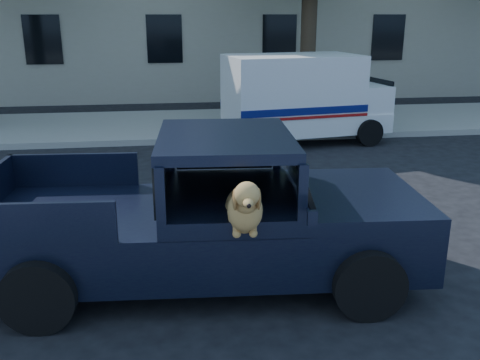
{
  "coord_description": "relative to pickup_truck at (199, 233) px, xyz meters",
  "views": [
    {
      "loc": [
        0.94,
        -5.5,
        3.05
      ],
      "look_at": [
        1.69,
        -0.13,
        1.35
      ],
      "focal_mm": 40.0,
      "sensor_mm": 36.0,
      "label": 1
    }
  ],
  "objects": [
    {
      "name": "pickup_truck",
      "position": [
        0.0,
        0.0,
        0.0
      ],
      "size": [
        5.06,
        2.69,
        1.77
      ],
      "rotation": [
        0.0,
        0.0,
        -0.07
      ],
      "color": "black",
      "rests_on": "ground"
    },
    {
      "name": "far_sidewalk",
      "position": [
        -1.26,
        8.94,
        -0.52
      ],
      "size": [
        60.0,
        4.0,
        0.15
      ],
      "primitive_type": "cube",
      "color": "gray",
      "rests_on": "ground"
    },
    {
      "name": "mail_truck",
      "position": [
        2.97,
        6.84,
        0.32
      ],
      "size": [
        4.07,
        2.46,
        2.11
      ],
      "rotation": [
        0.0,
        0.0,
        0.15
      ],
      "color": "silver",
      "rests_on": "ground"
    },
    {
      "name": "ground",
      "position": [
        -1.26,
        -0.26,
        -0.6
      ],
      "size": [
        120.0,
        120.0,
        0.0
      ],
      "primitive_type": "plane",
      "color": "black",
      "rests_on": "ground"
    },
    {
      "name": "lane_stripes",
      "position": [
        0.74,
        3.14,
        -0.59
      ],
      "size": [
        21.6,
        0.14,
        0.01
      ],
      "primitive_type": null,
      "color": "silver",
      "rests_on": "ground"
    }
  ]
}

